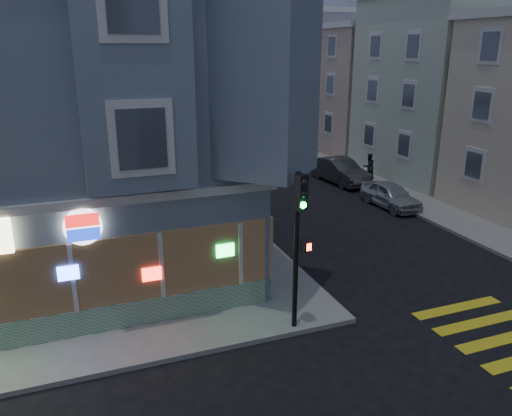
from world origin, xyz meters
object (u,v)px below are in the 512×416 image
street_tree_near (277,97)px  parked_car_b (340,171)px  pedestrian_b (314,153)px  parked_car_c (286,151)px  street_tree_far (245,89)px  utility_pole (307,92)px  traffic_signal (299,227)px  fire_hydrant (365,174)px  parked_car_d (240,140)px  parked_car_a (391,195)px  pedestrian_a (369,166)px

street_tree_near → parked_car_b: 13.96m
pedestrian_b → parked_car_c: (-0.87, 2.71, -0.30)m
street_tree_far → street_tree_near: bearing=-90.0°
utility_pole → traffic_signal: 24.43m
fire_hydrant → parked_car_d: bearing=104.7°
parked_car_a → parked_car_b: size_ratio=0.84×
utility_pole → parked_car_b: size_ratio=1.99×
parked_car_a → fire_hydrant: 4.76m
pedestrian_a → parked_car_d: (-3.88, 12.98, -0.31)m
traffic_signal → fire_hydrant: size_ratio=5.75×
utility_pole → traffic_signal: utility_pole is taller
street_tree_near → traffic_signal: bearing=-111.8°
pedestrian_b → parked_car_a: 9.92m
utility_pole → pedestrian_a: size_ratio=5.64×
parked_car_c → traffic_signal: 23.79m
parked_car_d → parked_car_a: bearing=-87.3°
street_tree_near → street_tree_far: 8.00m
pedestrian_b → parked_car_b: bearing=67.3°
parked_car_c → parked_car_d: 5.51m
utility_pole → parked_car_d: utility_pole is taller
pedestrian_b → parked_car_d: bearing=-86.6°
street_tree_far → pedestrian_b: 17.10m
parked_car_a → parked_car_d: parked_car_a is taller
fire_hydrant → pedestrian_a: bearing=35.0°
parked_car_d → fire_hydrant: parked_car_d is taller
parked_car_d → traffic_signal: size_ratio=0.99×
parked_car_a → traffic_signal: size_ratio=0.82×
pedestrian_b → pedestrian_a: bearing=87.6°
pedestrian_b → parked_car_c: 2.86m
fire_hydrant → street_tree_far: bearing=89.7°
parked_car_a → parked_car_c: 12.61m
utility_pole → street_tree_far: (0.20, 14.00, -0.86)m
parked_car_a → parked_car_c: bearing=89.5°
pedestrian_a → parked_car_b: pedestrian_a is taller
traffic_signal → fire_hydrant: 17.73m
pedestrian_a → traffic_signal: traffic_signal is taller
street_tree_near → fire_hydrant: size_ratio=6.60×
street_tree_far → fire_hydrant: size_ratio=6.60×
street_tree_near → fire_hydrant: 14.55m
pedestrian_a → pedestrian_b: size_ratio=1.06×
utility_pole → traffic_signal: (-10.90, -21.82, -1.52)m
street_tree_near → parked_car_a: bearing=-94.6°
street_tree_far → pedestrian_b: (-0.90, -16.81, -3.03)m
parked_car_c → fire_hydrant: 8.22m
parked_car_b → fire_hydrant: 1.53m
utility_pole → street_tree_far: utility_pole is taller
parked_car_b → parked_car_d: (-2.10, 12.61, -0.11)m
pedestrian_b → parked_car_a: (-0.60, -9.90, -0.26)m
utility_pole → traffic_signal: bearing=-116.5°
street_tree_near → traffic_signal: (-11.10, -27.82, -0.66)m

